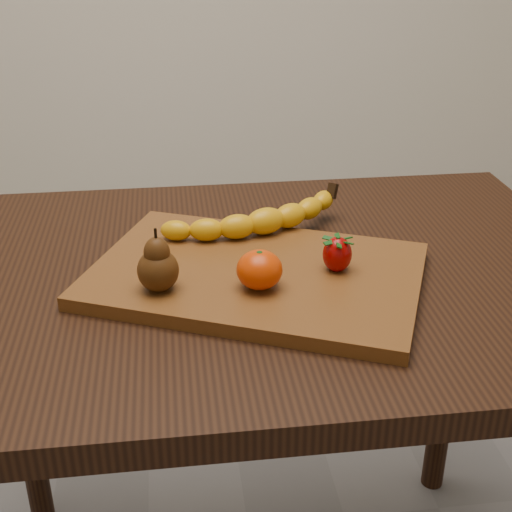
{
  "coord_description": "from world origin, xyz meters",
  "views": [
    {
      "loc": [
        -0.13,
        -0.91,
        1.24
      ],
      "look_at": [
        -0.02,
        -0.04,
        0.8
      ],
      "focal_mm": 50.0,
      "sensor_mm": 36.0,
      "label": 1
    }
  ],
  "objects": [
    {
      "name": "cutting_board",
      "position": [
        -0.02,
        -0.04,
        0.77
      ],
      "size": [
        0.53,
        0.45,
        0.02
      ],
      "primitive_type": "cube",
      "rotation": [
        0.0,
        0.0,
        -0.41
      ],
      "color": "brown",
      "rests_on": "table"
    },
    {
      "name": "mandarin",
      "position": [
        -0.02,
        -0.09,
        0.81
      ],
      "size": [
        0.08,
        0.08,
        0.05
      ],
      "primitive_type": "ellipsoid",
      "rotation": [
        0.0,
        0.0,
        -0.34
      ],
      "color": "#D73802",
      "rests_on": "cutting_board"
    },
    {
      "name": "table",
      "position": [
        0.0,
        0.0,
        0.66
      ],
      "size": [
        1.0,
        0.7,
        0.76
      ],
      "color": "black",
      "rests_on": "ground"
    },
    {
      "name": "strawberry",
      "position": [
        0.1,
        -0.05,
        0.81
      ],
      "size": [
        0.05,
        0.05,
        0.05
      ],
      "primitive_type": null,
      "rotation": [
        0.0,
        0.0,
        0.38
      ],
      "color": "#9B0404",
      "rests_on": "cutting_board"
    },
    {
      "name": "pear",
      "position": [
        -0.15,
        -0.08,
        0.82
      ],
      "size": [
        0.06,
        0.06,
        0.09
      ],
      "primitive_type": null,
      "rotation": [
        0.0,
        0.0,
        0.02
      ],
      "color": "#49270B",
      "rests_on": "cutting_board"
    },
    {
      "name": "banana",
      "position": [
        0.01,
        0.08,
        0.8
      ],
      "size": [
        0.27,
        0.15,
        0.04
      ],
      "primitive_type": null,
      "rotation": [
        0.0,
        0.0,
        0.35
      ],
      "color": "#EEAD0B",
      "rests_on": "cutting_board"
    }
  ]
}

